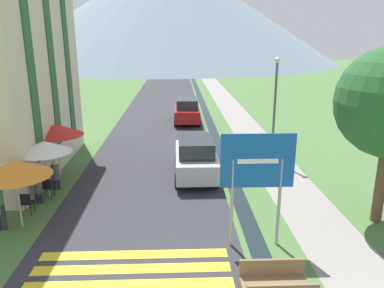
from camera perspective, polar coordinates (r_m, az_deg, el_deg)
ground_plane at (r=26.07m, az=0.45°, el=2.36°), size 160.00×160.00×0.00m
road at (r=35.86m, az=-4.32°, el=6.09°), size 6.40×60.00×0.01m
footpath at (r=36.16m, az=5.44°, el=6.14°), size 2.20×60.00×0.01m
drainage_channel at (r=35.92m, az=1.62°, el=6.14°), size 0.60×60.00×0.00m
crosswalk_marking at (r=10.68m, az=-9.38°, el=-19.32°), size 5.44×2.54×0.01m
mountain_distant at (r=98.62m, az=-3.77°, el=19.93°), size 82.74×82.74×25.94m
road_sign at (r=11.03m, az=9.91°, el=-4.09°), size 2.16×0.11×3.53m
footbridge at (r=10.09m, az=12.75°, el=-20.38°), size 1.70×1.10×0.65m
parked_car_near at (r=16.91m, az=0.56°, el=-2.04°), size 1.89×4.17×1.82m
parked_car_far at (r=27.64m, az=-0.79°, el=5.08°), size 1.88×3.94×1.82m
cafe_chair_middle at (r=15.79m, az=-21.24°, el=-6.05°), size 0.40×0.40×0.85m
cafe_chair_near_right at (r=14.66m, az=-23.96°, el=-8.06°), size 0.40×0.40×0.85m
cafe_chair_far_right at (r=17.19m, az=-21.19°, el=-4.26°), size 0.40×0.40×0.85m
cafe_umbrella_front_orange at (r=13.37m, az=-25.42°, el=-3.35°), size 2.33×2.33×2.34m
cafe_umbrella_middle_white at (r=15.48m, az=-21.61°, el=-0.41°), size 2.07×2.07×2.30m
cafe_umbrella_rear_red at (r=17.77m, az=-19.98°, el=2.03°), size 2.37×2.37×2.40m
person_seated_far at (r=15.42m, az=-22.47°, el=-5.95°), size 0.32×0.32×1.27m
person_seated_near at (r=16.52m, az=-20.10°, el=-4.24°), size 0.32×0.32×1.28m
streetlamp at (r=19.02m, az=12.54°, el=6.38°), size 0.28×0.28×5.22m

